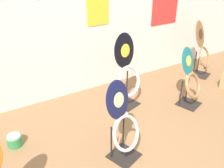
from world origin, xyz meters
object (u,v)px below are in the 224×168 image
Objects in this scene: toilet_seat_display_navy_moon at (123,123)px; toilet_seat_display_teal_sax at (191,80)px; toilet_seat_display_jazz_black at (127,73)px; toilet_seat_display_woodgrain at (202,49)px; paint_can at (15,140)px.

toilet_seat_display_teal_sax is at bearing 15.59° from toilet_seat_display_navy_moon.
toilet_seat_display_jazz_black is at bearing 149.84° from toilet_seat_display_teal_sax.
toilet_seat_display_navy_moon is at bearing -156.20° from toilet_seat_display_woodgrain.
toilet_seat_display_teal_sax reaches higher than paint_can.
toilet_seat_display_navy_moon is 0.94× the size of toilet_seat_display_woodgrain.
toilet_seat_display_jazz_black is (-1.58, -0.15, 0.03)m from toilet_seat_display_woodgrain.
toilet_seat_display_teal_sax is 2.31m from paint_can.
toilet_seat_display_navy_moon is 2.36m from toilet_seat_display_woodgrain.
toilet_seat_display_navy_moon is 0.85× the size of toilet_seat_display_jazz_black.
toilet_seat_display_teal_sax is (1.32, 0.37, -0.05)m from toilet_seat_display_navy_moon.
toilet_seat_display_navy_moon is at bearing -37.48° from paint_can.
toilet_seat_display_navy_moon is 1.06× the size of toilet_seat_display_teal_sax.
toilet_seat_display_woodgrain is 0.91× the size of toilet_seat_display_jazz_black.
toilet_seat_display_navy_moon reaches higher than toilet_seat_display_teal_sax.
paint_can is at bearing -177.10° from toilet_seat_display_jazz_black.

